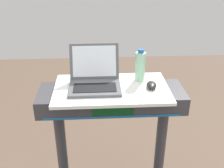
# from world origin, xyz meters

# --- Properties ---
(desk_board) EXTENTS (0.70, 0.41, 0.02)m
(desk_board) POSITION_xyz_m (0.00, 0.70, 1.07)
(desk_board) COLOR white
(desk_board) RESTS_ON treadmill_base
(laptop) EXTENTS (0.31, 0.31, 0.22)m
(laptop) POSITION_xyz_m (-0.10, 0.74, 1.12)
(laptop) COLOR #515459
(laptop) RESTS_ON desk_board
(computer_mouse) EXTENTS (0.08, 0.11, 0.03)m
(computer_mouse) POSITION_xyz_m (0.24, 0.69, 1.10)
(computer_mouse) COLOR black
(computer_mouse) RESTS_ON desk_board
(water_bottle) EXTENTS (0.07, 0.07, 0.21)m
(water_bottle) POSITION_xyz_m (0.19, 0.80, 1.17)
(water_bottle) COLOR #9EDBB2
(water_bottle) RESTS_ON desk_board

